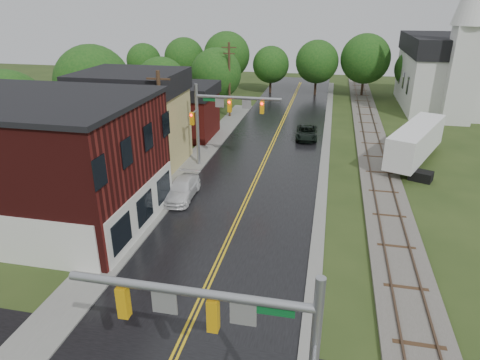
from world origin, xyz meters
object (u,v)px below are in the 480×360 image
(utility_pole_c, at_px, (229,79))
(suv_dark, at_px, (307,133))
(church, at_px, (448,65))
(traffic_signal_far, at_px, (221,111))
(utility_pole_b, at_px, (162,128))
(tree_left_b, at_px, (94,85))
(traffic_signal_near, at_px, (239,334))
(tree_left_a, at_px, (9,114))
(tree_left_e, at_px, (217,75))
(semi_trailer, at_px, (416,141))
(tree_left_c, at_px, (162,84))
(pickup_white, at_px, (182,189))
(brick_building, at_px, (37,162))

(utility_pole_c, height_order, suv_dark, utility_pole_c)
(church, bearing_deg, traffic_signal_far, -131.27)
(utility_pole_b, distance_m, tree_left_b, 14.87)
(church, relative_size, suv_dark, 4.24)
(traffic_signal_near, xyz_separation_m, traffic_signal_far, (-6.94, 25.00, 0.01))
(utility_pole_b, xyz_separation_m, tree_left_a, (-13.05, -0.10, 0.39))
(church, xyz_separation_m, tree_left_e, (-28.85, -7.84, -1.02))
(traffic_signal_far, distance_m, semi_trailer, 17.45)
(traffic_signal_near, bearing_deg, tree_left_c, 114.56)
(utility_pole_c, distance_m, tree_left_b, 16.42)
(utility_pole_b, xyz_separation_m, pickup_white, (2.00, -1.85, -4.02))
(utility_pole_b, bearing_deg, semi_trailer, 24.99)
(church, distance_m, traffic_signal_near, 54.32)
(tree_left_e, bearing_deg, pickup_white, -81.07)
(utility_pole_b, relative_size, semi_trailer, 0.83)
(suv_dark, bearing_deg, traffic_signal_near, -92.31)
(traffic_signal_near, height_order, traffic_signal_far, same)
(pickup_white, distance_m, semi_trailer, 21.22)
(tree_left_c, height_order, pickup_white, tree_left_c)
(brick_building, distance_m, traffic_signal_far, 15.03)
(tree_left_e, xyz_separation_m, semi_trailer, (22.04, -14.58, -2.71))
(tree_left_a, distance_m, tree_left_e, 26.40)
(tree_left_b, bearing_deg, traffic_signal_far, -18.81)
(utility_pole_c, height_order, tree_left_e, utility_pole_c)
(brick_building, relative_size, utility_pole_b, 1.59)
(church, height_order, tree_left_a, church)
(tree_left_e, height_order, suv_dark, tree_left_e)
(church, bearing_deg, tree_left_e, -164.80)
(suv_dark, bearing_deg, tree_left_c, 167.08)
(church, bearing_deg, semi_trailer, -106.90)
(utility_pole_c, height_order, tree_left_b, tree_left_b)
(traffic_signal_near, bearing_deg, traffic_signal_far, 105.52)
(suv_dark, relative_size, semi_trailer, 0.44)
(tree_left_e, bearing_deg, brick_building, -96.71)
(tree_left_c, xyz_separation_m, suv_dark, (17.12, -3.11, -3.86))
(utility_pole_c, relative_size, semi_trailer, 0.83)
(tree_left_e, distance_m, suv_dark, 15.72)
(brick_building, relative_size, traffic_signal_near, 1.95)
(brick_building, bearing_deg, traffic_signal_far, 53.08)
(utility_pole_b, bearing_deg, pickup_white, -42.82)
(traffic_signal_near, bearing_deg, utility_pole_b, 117.19)
(utility_pole_b, height_order, tree_left_b, tree_left_b)
(pickup_white, bearing_deg, suv_dark, 62.31)
(brick_building, bearing_deg, pickup_white, 33.82)
(traffic_signal_far, height_order, tree_left_b, tree_left_b)
(church, height_order, semi_trailer, church)
(tree_left_a, xyz_separation_m, suv_dark, (23.12, 14.89, -4.46))
(traffic_signal_far, relative_size, utility_pole_b, 0.82)
(tree_left_a, distance_m, pickup_white, 15.78)
(tree_left_e, distance_m, semi_trailer, 26.56)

